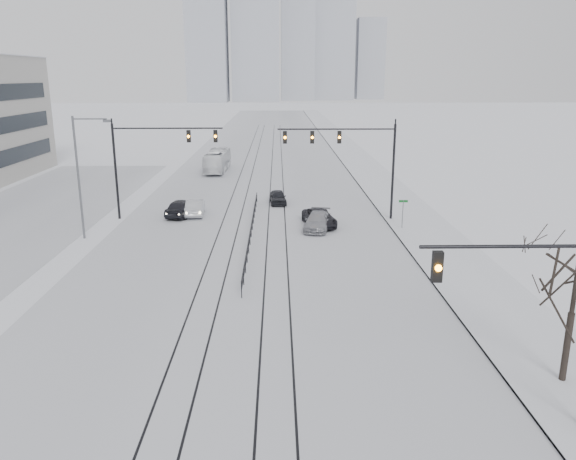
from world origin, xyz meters
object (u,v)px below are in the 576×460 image
Objects in this scene: box_truck at (217,161)px; traffic_mast_near at (551,307)px; sedan_sb_inner at (182,208)px; sedan_nb_far at (278,197)px; sedan_nb_front at (319,218)px; sedan_nb_right at (317,221)px; sedan_sb_outer at (195,207)px.

traffic_mast_near is at bearing 108.72° from box_truck.
sedan_nb_far is at bearing -139.12° from sedan_sb_inner.
sedan_nb_far is at bearing 113.92° from box_truck.
sedan_nb_far is (-3.35, 8.23, -0.03)m from sedan_nb_front.
sedan_sb_inner is 12.17m from sedan_nb_front.
sedan_nb_front is (-5.44, 27.27, -3.91)m from traffic_mast_near.
traffic_mast_near reaches higher than box_truck.
sedan_nb_far is (-3.12, 9.30, -0.03)m from sedan_nb_right.
sedan_sb_outer is 1.15× the size of sedan_nb_far.
sedan_sb_outer is (1.10, 0.37, -0.07)m from sedan_sb_inner.
traffic_mast_near is 36.78m from sedan_nb_far.
sedan_sb_outer is 0.90× the size of sedan_nb_front.
sedan_sb_inner reaches higher than sedan_nb_far.
sedan_sb_outer is 8.45m from sedan_nb_far.
sedan_nb_front is 0.48× the size of box_truck.
sedan_sb_outer is 0.44× the size of box_truck.
box_truck is at bearing -80.60° from sedan_sb_inner.
sedan_sb_inner is at bearing 169.56° from sedan_nb_right.
traffic_mast_near is 28.08m from sedan_nb_front.
sedan_sb_inner is 23.69m from box_truck.
sedan_sb_inner is at bearing 14.85° from sedan_sb_outer.
traffic_mast_near reaches higher than sedan_sb_outer.
sedan_nb_far is at bearing 103.31° from sedan_nb_front.
box_truck reaches higher than sedan_nb_right.
sedan_nb_right is (-0.23, -1.07, 0.01)m from sedan_nb_front.
box_truck is at bearing 106.80° from traffic_mast_near.
traffic_mast_near reaches higher than sedan_sb_inner.
box_truck is at bearing -92.72° from sedan_sb_outer.
sedan_nb_right is (10.33, -4.90, -0.04)m from sedan_sb_outer.
sedan_nb_front is 1.03× the size of sedan_nb_right.
sedan_nb_front is (10.56, -3.83, -0.04)m from sedan_sb_outer.
sedan_nb_right is at bearing 102.21° from traffic_mast_near.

